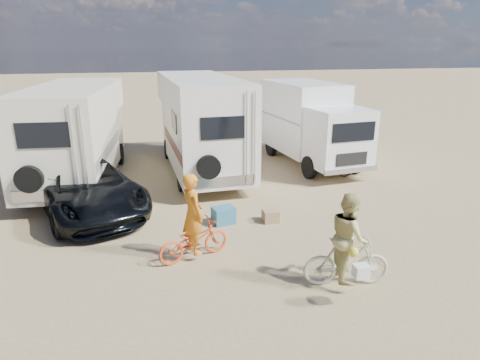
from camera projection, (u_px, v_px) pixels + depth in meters
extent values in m
plane|color=tan|center=(259.00, 252.00, 10.06)|extent=(140.00, 140.00, 0.00)
imported|color=black|center=(85.00, 186.00, 12.34)|extent=(4.30, 5.99, 1.52)
imported|color=#D04519|center=(194.00, 240.00, 9.62)|extent=(1.82, 1.14, 0.90)
imported|color=beige|center=(347.00, 261.00, 8.53)|extent=(1.82, 0.79, 1.06)
imported|color=orange|center=(193.00, 221.00, 9.47)|extent=(0.65, 0.79, 1.88)
imported|color=tan|center=(348.00, 244.00, 8.41)|extent=(0.83, 0.99, 1.82)
imported|color=black|center=(329.00, 164.00, 15.70)|extent=(1.80, 1.23, 0.90)
cube|color=#2C6683|center=(224.00, 215.00, 11.58)|extent=(0.67, 0.56, 0.47)
cube|color=#8D704D|center=(271.00, 216.00, 11.73)|extent=(0.42, 0.42, 0.33)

